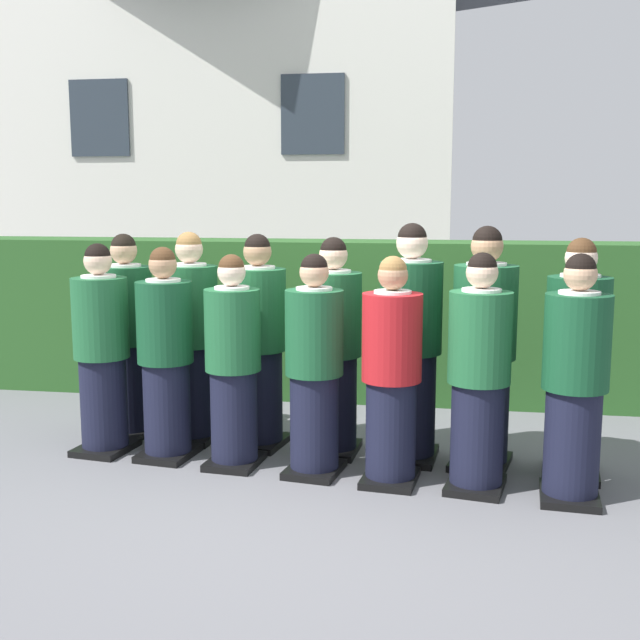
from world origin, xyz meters
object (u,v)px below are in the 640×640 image
Objects in this scene: student_front_row_6 at (575,385)px; student_front_row_0 at (102,354)px; student_in_red_blazer at (391,377)px; student_front_row_2 at (233,367)px; student_rear_row_2 at (259,346)px; student_front_row_1 at (166,359)px; student_rear_row_4 at (410,349)px; student_rear_row_0 at (127,340)px; student_front_row_5 at (479,379)px; student_rear_row_5 at (484,354)px; student_rear_row_3 at (333,352)px; student_front_row_3 at (314,371)px; student_rear_row_6 at (576,364)px; student_rear_row_1 at (191,342)px.

student_front_row_0 is at bearing 172.64° from student_front_row_6.
student_front_row_6 is (1.16, -0.13, 0.02)m from student_in_red_blazer.
student_front_row_2 is 1.15m from student_in_red_blazer.
student_in_red_blazer reaches higher than student_front_row_2.
student_in_red_blazer is 1.25m from student_rear_row_2.
student_rear_row_4 reaches higher than student_front_row_1.
student_front_row_2 is at bearing -7.67° from student_front_row_0.
student_front_row_6 is at bearing -6.18° from student_in_red_blazer.
student_rear_row_0 is at bearing 173.65° from student_rear_row_4.
student_front_row_5 is at bearing 171.05° from student_front_row_6.
student_rear_row_3 is at bearing 173.76° from student_rear_row_5.
student_rear_row_4 is at bearing 8.09° from student_front_row_1.
student_front_row_0 is at bearing 172.33° from student_front_row_3.
student_rear_row_4 reaches higher than student_front_row_6.
student_front_row_2 is 1.72m from student_front_row_5.
student_front_row_5 is 0.96× the size of student_rear_row_3.
student_rear_row_6 reaches higher than student_front_row_6.
student_rear_row_2 is 0.60m from student_rear_row_3.
student_rear_row_3 is at bearing -7.99° from student_rear_row_2.
student_rear_row_5 is at bearing -6.86° from student_rear_row_2.
student_rear_row_0 is at bearing 174.82° from student_rear_row_1.
student_front_row_0 is 1.04× the size of student_front_row_2.
student_front_row_3 is 1.71m from student_front_row_6.
student_front_row_1 is at bearing 171.14° from student_in_red_blazer.
student_front_row_5 is at bearing -95.68° from student_rear_row_5.
student_front_row_0 is 0.91× the size of student_rear_row_4.
student_rear_row_2 is (0.07, 0.48, 0.06)m from student_front_row_2.
student_rear_row_0 is (-1.05, 0.60, 0.05)m from student_front_row_2.
student_rear_row_6 is at bearing 8.48° from student_front_row_3.
student_rear_row_1 is 2.26m from student_rear_row_5.
student_front_row_2 is at bearing -164.26° from student_rear_row_4.
student_front_row_3 is 0.94× the size of student_rear_row_0.
student_front_row_6 is at bearing -19.17° from student_rear_row_2.
student_rear_row_6 is at bearing -7.24° from student_rear_row_3.
student_rear_row_4 is (2.28, -0.25, 0.05)m from student_rear_row_0.
student_rear_row_2 reaches higher than student_front_row_3.
student_front_row_0 is 0.96× the size of student_rear_row_2.
student_rear_row_6 is (3.42, 0.04, 0.03)m from student_front_row_0.
student_rear_row_2 is at bearing 157.42° from student_front_row_5.
student_front_row_2 is 2.31m from student_front_row_6.
student_front_row_1 is at bearing 172.55° from student_front_row_5.
student_in_red_blazer is 0.98× the size of student_front_row_6.
student_front_row_6 is 0.97× the size of student_rear_row_0.
student_front_row_1 is 0.90× the size of student_rear_row_4.
student_front_row_6 is at bearing -16.80° from student_rear_row_1.
student_rear_row_1 is at bearing 173.28° from student_rear_row_4.
student_rear_row_2 is (-1.07, 0.65, 0.05)m from student_in_red_blazer.
student_rear_row_1 is at bearing 156.28° from student_in_red_blazer.
student_front_row_5 is at bearing -150.08° from student_rear_row_6.
student_rear_row_5 reaches higher than student_front_row_2.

